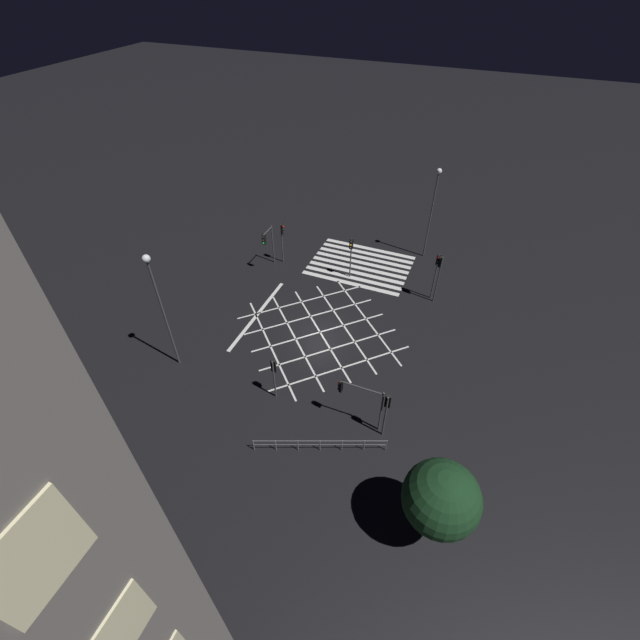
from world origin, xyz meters
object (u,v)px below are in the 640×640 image
at_px(traffic_light_sw_cross, 437,268).
at_px(street_lamp_west, 157,293).
at_px(traffic_light_nw_main, 358,395).
at_px(traffic_light_se_main, 282,236).
at_px(traffic_light_median_south, 351,251).
at_px(traffic_light_sw_main, 439,270).
at_px(street_lamp_east, 434,199).
at_px(traffic_light_nw_cross, 387,408).
at_px(street_tree_near, 441,499).
at_px(traffic_light_median_north, 274,371).
at_px(traffic_light_se_cross, 268,241).

bearing_deg(traffic_light_sw_cross, street_lamp_west, -46.94).
height_order(traffic_light_nw_main, traffic_light_se_main, traffic_light_se_main).
distance_m(traffic_light_median_south, traffic_light_sw_cross, 7.65).
xyz_separation_m(traffic_light_sw_main, street_lamp_east, (2.23, -6.77, 2.84)).
relative_size(traffic_light_median_south, traffic_light_se_main, 0.99).
bearing_deg(street_lamp_east, traffic_light_median_south, 47.79).
distance_m(traffic_light_nw_cross, street_tree_near, 6.51).
height_order(traffic_light_median_north, street_tree_near, street_tree_near).
height_order(traffic_light_nw_main, traffic_light_nw_cross, traffic_light_nw_cross).
height_order(traffic_light_sw_cross, traffic_light_sw_main, traffic_light_sw_main).
relative_size(traffic_light_nw_cross, street_lamp_east, 0.42).
distance_m(traffic_light_median_south, traffic_light_median_north, 15.04).
bearing_deg(traffic_light_nw_cross, traffic_light_nw_main, 84.85).
bearing_deg(traffic_light_median_south, street_tree_near, 29.67).
distance_m(traffic_light_nw_main, traffic_light_se_cross, 19.05).
height_order(street_lamp_east, street_lamp_west, street_lamp_west).
xyz_separation_m(traffic_light_sw_main, street_tree_near, (-3.66, 19.66, 0.64)).
height_order(traffic_light_median_south, traffic_light_nw_cross, traffic_light_median_south).
bearing_deg(traffic_light_nw_main, street_tree_near, 138.18).
bearing_deg(traffic_light_sw_cross, street_tree_near, 11.03).
xyz_separation_m(traffic_light_median_north, traffic_light_sw_main, (-7.92, -14.46, 0.74)).
distance_m(traffic_light_se_cross, traffic_light_sw_cross, 15.28).
relative_size(traffic_light_median_north, street_lamp_east, 0.39).
bearing_deg(street_tree_near, traffic_light_median_north, -24.17).
xyz_separation_m(traffic_light_se_main, street_tree_near, (-18.27, 20.18, 0.93)).
xyz_separation_m(traffic_light_se_main, street_lamp_west, (1.40, 14.99, 3.65)).
relative_size(traffic_light_median_south, traffic_light_nw_cross, 1.09).
bearing_deg(traffic_light_nw_cross, traffic_light_median_south, 26.57).
bearing_deg(traffic_light_se_main, traffic_light_sw_main, -2.03).
distance_m(traffic_light_se_main, traffic_light_median_north, 16.42).
relative_size(traffic_light_nw_cross, traffic_light_se_cross, 0.93).
bearing_deg(street_lamp_west, street_lamp_east, -122.97).
relative_size(traffic_light_nw_main, traffic_light_se_main, 0.90).
height_order(traffic_light_sw_cross, traffic_light_median_north, traffic_light_sw_cross).
bearing_deg(traffic_light_se_cross, street_lamp_east, 119.81).
distance_m(traffic_light_sw_cross, traffic_light_sw_main, 0.36).
bearing_deg(street_lamp_east, traffic_light_sw_main, 108.25).
relative_size(traffic_light_median_south, traffic_light_sw_cross, 0.90).
distance_m(traffic_light_sw_cross, street_tree_near, 20.33).
xyz_separation_m(traffic_light_se_cross, traffic_light_median_north, (-7.55, 13.65, -0.43)).
xyz_separation_m(traffic_light_se_main, traffic_light_median_north, (-6.70, 14.98, -0.44)).
height_order(traffic_light_nw_cross, traffic_light_se_cross, traffic_light_se_cross).
distance_m(traffic_light_se_cross, traffic_light_sw_main, 15.49).
bearing_deg(traffic_light_nw_main, street_lamp_east, -89.82).
relative_size(traffic_light_sw_cross, traffic_light_sw_main, 0.99).
distance_m(traffic_light_nw_main, traffic_light_median_north, 5.75).
relative_size(traffic_light_se_cross, street_lamp_east, 0.45).
bearing_deg(traffic_light_sw_main, street_tree_near, 100.55).
bearing_deg(traffic_light_nw_main, traffic_light_median_north, 0.19).
height_order(traffic_light_median_south, street_lamp_east, street_lamp_east).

